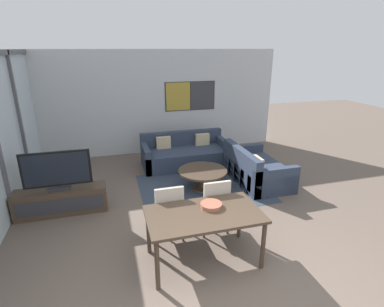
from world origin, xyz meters
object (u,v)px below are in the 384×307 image
(dining_chair_centre, at_px, (214,203))
(tv_console, at_px, (62,201))
(dining_chair_left, at_px, (168,209))
(coffee_table, at_px, (203,175))
(dining_table, at_px, (204,218))
(sofa_side, at_px, (254,170))
(sofa_main, at_px, (185,154))
(fruit_bowl, at_px, (211,205))
(television, at_px, (57,171))

(dining_chair_centre, bearing_deg, tv_console, 151.58)
(dining_chair_left, distance_m, dining_chair_centre, 0.74)
(dining_chair_left, bearing_deg, coffee_table, 56.11)
(dining_table, bearing_deg, sofa_side, 49.13)
(coffee_table, bearing_deg, sofa_main, 90.00)
(coffee_table, distance_m, dining_chair_left, 1.90)
(coffee_table, xyz_separation_m, fruit_bowl, (-0.54, -2.05, 0.47))
(tv_console, height_order, sofa_side, sofa_side)
(sofa_side, xyz_separation_m, dining_table, (-1.90, -2.19, 0.41))
(television, xyz_separation_m, dining_chair_centre, (2.42, -1.31, -0.29))
(dining_chair_centre, xyz_separation_m, fruit_bowl, (-0.23, -0.48, 0.26))
(tv_console, xyz_separation_m, sofa_main, (2.74, 1.74, 0.03))
(sofa_main, bearing_deg, television, -147.56)
(tv_console, xyz_separation_m, television, (0.00, 0.00, 0.58))
(television, bearing_deg, sofa_main, 32.44)
(television, relative_size, dining_chair_left, 1.21)
(sofa_main, distance_m, dining_table, 3.75)
(coffee_table, xyz_separation_m, dining_table, (-0.69, -2.18, 0.36))
(dining_table, height_order, dining_chair_centre, dining_chair_centre)
(sofa_side, height_order, dining_chair_left, dining_chair_left)
(dining_table, bearing_deg, sofa_main, 79.39)
(television, xyz_separation_m, sofa_side, (3.95, 0.27, -0.55))
(television, xyz_separation_m, dining_table, (2.05, -1.92, -0.15))
(dining_chair_left, relative_size, fruit_bowl, 3.11)
(tv_console, relative_size, fruit_bowl, 5.17)
(coffee_table, xyz_separation_m, dining_chair_left, (-1.05, -1.57, 0.21))
(dining_chair_left, bearing_deg, fruit_bowl, -43.49)
(tv_console, xyz_separation_m, coffee_table, (2.74, 0.26, 0.08))
(dining_table, bearing_deg, dining_chair_centre, 58.80)
(television, bearing_deg, dining_chair_left, -37.84)
(tv_console, bearing_deg, fruit_bowl, -39.23)
(sofa_main, xyz_separation_m, dining_table, (-0.69, -3.66, 0.40))
(coffee_table, bearing_deg, tv_console, -174.60)
(sofa_side, xyz_separation_m, dining_chair_left, (-2.26, -1.58, 0.26))
(dining_chair_centre, bearing_deg, sofa_main, 84.05)
(dining_chair_left, bearing_deg, sofa_side, 34.96)
(sofa_side, bearing_deg, tv_console, 93.96)
(dining_chair_left, distance_m, fruit_bowl, 0.75)
(fruit_bowl, bearing_deg, dining_chair_centre, 64.90)
(sofa_main, height_order, dining_chair_left, dining_chair_left)
(television, distance_m, fruit_bowl, 2.84)
(dining_table, distance_m, dining_chair_centre, 0.72)
(tv_console, xyz_separation_m, dining_chair_centre, (2.42, -1.31, 0.29))
(sofa_main, relative_size, coffee_table, 2.10)
(tv_console, height_order, coffee_table, tv_console)
(dining_table, relative_size, dining_chair_left, 1.64)
(sofa_main, height_order, dining_table, sofa_main)
(tv_console, relative_size, sofa_side, 0.94)
(sofa_main, height_order, sofa_side, same)
(sofa_main, bearing_deg, coffee_table, -90.00)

